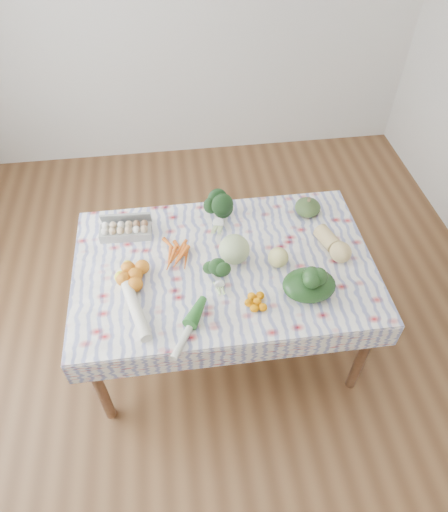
# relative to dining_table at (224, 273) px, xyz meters

# --- Properties ---
(ground) EXTENTS (4.50, 4.50, 0.00)m
(ground) POSITION_rel_dining_table_xyz_m (0.00, 0.00, -0.68)
(ground) COLOR brown
(ground) RESTS_ON ground
(dining_table) EXTENTS (1.60, 1.00, 0.75)m
(dining_table) POSITION_rel_dining_table_xyz_m (0.00, 0.00, 0.00)
(dining_table) COLOR brown
(dining_table) RESTS_ON ground
(tablecloth) EXTENTS (1.66, 1.06, 0.01)m
(tablecloth) POSITION_rel_dining_table_xyz_m (0.00, 0.00, 0.08)
(tablecloth) COLOR white
(tablecloth) RESTS_ON dining_table
(egg_carton) EXTENTS (0.30, 0.13, 0.08)m
(egg_carton) POSITION_rel_dining_table_xyz_m (-0.54, 0.29, 0.12)
(egg_carton) COLOR #9A9A95
(egg_carton) RESTS_ON tablecloth
(carrot_bunch) EXTENTS (0.22, 0.20, 0.04)m
(carrot_bunch) POSITION_rel_dining_table_xyz_m (-0.25, 0.09, 0.10)
(carrot_bunch) COLOR orange
(carrot_bunch) RESTS_ON tablecloth
(kale_bunch) EXTENTS (0.21, 0.19, 0.16)m
(kale_bunch) POSITION_rel_dining_table_xyz_m (0.02, 0.34, 0.16)
(kale_bunch) COLOR #153315
(kale_bunch) RESTS_ON tablecloth
(kabocha_squash) EXTENTS (0.18, 0.18, 0.10)m
(kabocha_squash) POSITION_rel_dining_table_xyz_m (0.56, 0.34, 0.13)
(kabocha_squash) COLOR #3F5A2B
(kabocha_squash) RESTS_ON tablecloth
(cabbage) EXTENTS (0.22, 0.22, 0.17)m
(cabbage) POSITION_rel_dining_table_xyz_m (0.06, 0.02, 0.17)
(cabbage) COLOR #A8BB7E
(cabbage) RESTS_ON tablecloth
(butternut_squash) EXTENTS (0.19, 0.28, 0.12)m
(butternut_squash) POSITION_rel_dining_table_xyz_m (0.62, 0.01, 0.14)
(butternut_squash) COLOR #D9B971
(butternut_squash) RESTS_ON tablecloth
(orange_cluster) EXTENTS (0.32, 0.32, 0.08)m
(orange_cluster) POSITION_rel_dining_table_xyz_m (-0.48, -0.06, 0.13)
(orange_cluster) COLOR orange
(orange_cluster) RESTS_ON tablecloth
(broccoli) EXTENTS (0.14, 0.14, 0.10)m
(broccoli) POSITION_rel_dining_table_xyz_m (-0.05, -0.13, 0.13)
(broccoli) COLOR #234D1F
(broccoli) RESTS_ON tablecloth
(mandarin_cluster) EXTENTS (0.15, 0.15, 0.05)m
(mandarin_cluster) POSITION_rel_dining_table_xyz_m (0.13, -0.30, 0.11)
(mandarin_cluster) COLOR orange
(mandarin_cluster) RESTS_ON tablecloth
(grapefruit) EXTENTS (0.14, 0.14, 0.11)m
(grapefruit) POSITION_rel_dining_table_xyz_m (0.29, -0.05, 0.14)
(grapefruit) COLOR #EEE583
(grapefruit) RESTS_ON tablecloth
(spinach_bag) EXTENTS (0.33, 0.29, 0.12)m
(spinach_bag) POSITION_rel_dining_table_xyz_m (0.41, -0.26, 0.14)
(spinach_bag) COLOR black
(spinach_bag) RESTS_ON tablecloth
(daikon) EXTENTS (0.17, 0.42, 0.06)m
(daikon) POSITION_rel_dining_table_xyz_m (-0.49, -0.26, 0.11)
(daikon) COLOR white
(daikon) RESTS_ON tablecloth
(leek) EXTENTS (0.20, 0.32, 0.04)m
(leek) POSITION_rel_dining_table_xyz_m (-0.23, -0.42, 0.10)
(leek) COLOR silver
(leek) RESTS_ON tablecloth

